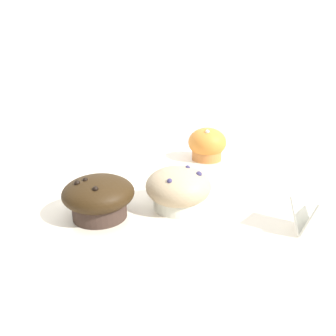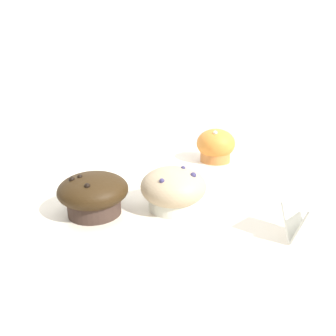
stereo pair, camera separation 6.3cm
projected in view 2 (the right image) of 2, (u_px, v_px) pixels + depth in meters
wall_back at (160, 131)px, 1.18m from camera, size 3.20×0.10×1.80m
muffin_front_center at (214, 146)px, 0.80m from camera, size 0.09×0.09×0.08m
muffin_back_left at (173, 189)px, 0.55m from camera, size 0.11×0.11×0.07m
muffin_back_right at (93, 194)px, 0.54m from camera, size 0.11×0.11×0.07m
price_card at (301, 220)px, 0.46m from camera, size 0.06×0.06×0.06m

